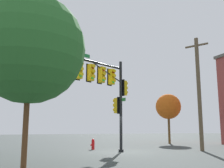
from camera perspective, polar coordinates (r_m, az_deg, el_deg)
The scene contains 6 objects.
ground_plane at distance 18.98m, azimuth 1.99°, elevation -14.57°, with size 120.00×120.00×0.00m, color #3B413F.
signal_pole_assembly at distance 17.58m, azimuth -2.89°, elevation 0.47°, with size 6.52×3.51×6.52m.
utility_pole at distance 21.01m, azimuth 18.40°, elevation -1.44°, with size 1.00×1.62×8.65m.
fire_hydrant at distance 21.14m, azimuth -4.16°, elevation -12.93°, with size 0.33×0.24×0.83m.
tree_near at distance 12.45m, azimuth -17.44°, elevation 7.35°, with size 4.98×4.98×7.67m.
tree_mid at distance 30.07m, azimuth 12.15°, elevation -4.84°, with size 2.80×2.80×5.46m.
Camera 1 is at (7.68, 17.28, 1.63)m, focal length 42.03 mm.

